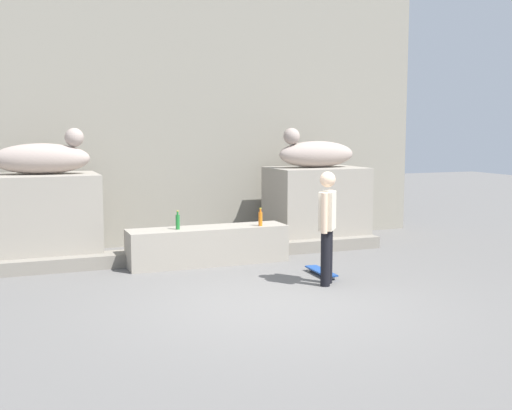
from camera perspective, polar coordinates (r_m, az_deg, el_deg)
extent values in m
plane|color=#605E5B|center=(8.46, 1.25, -8.88)|extent=(40.00, 40.00, 0.00)
cube|color=gray|center=(13.03, -7.53, 9.70)|extent=(10.68, 0.60, 5.91)
cube|color=gray|center=(11.44, -18.41, -1.19)|extent=(1.83, 1.29, 1.52)
cube|color=gray|center=(12.78, 5.37, -0.06)|extent=(1.83, 1.29, 1.52)
ellipsoid|color=#A69389|center=(11.35, -18.60, 3.92)|extent=(1.66, 0.76, 0.52)
sphere|color=#A69389|center=(11.31, -15.88, 5.81)|extent=(0.32, 0.32, 0.32)
ellipsoid|color=#A69389|center=(12.70, 5.42, 4.52)|extent=(1.61, 0.59, 0.52)
sphere|color=#A69389|center=(12.44, 3.19, 6.13)|extent=(0.32, 0.32, 0.32)
cube|color=gray|center=(10.90, -4.30, -3.62)|extent=(2.72, 0.65, 0.63)
cylinder|color=black|center=(9.38, 6.20, -4.76)|extent=(0.14, 0.14, 0.82)
cylinder|color=black|center=(9.58, 6.42, -4.52)|extent=(0.14, 0.14, 0.82)
cube|color=beige|center=(9.37, 6.37, -0.50)|extent=(0.38, 0.41, 0.56)
sphere|color=beige|center=(9.32, 6.41, 2.28)|extent=(0.23, 0.23, 0.23)
cylinder|color=beige|center=(9.15, 6.12, -0.74)|extent=(0.09, 0.09, 0.58)
cylinder|color=beige|center=(9.59, 6.61, -0.39)|extent=(0.09, 0.09, 0.58)
cube|color=navy|center=(10.13, 5.81, -5.87)|extent=(0.23, 0.81, 0.02)
cylinder|color=white|center=(10.37, 4.75, -5.78)|extent=(0.03, 0.06, 0.06)
cylinder|color=white|center=(10.43, 5.45, -5.72)|extent=(0.03, 0.06, 0.06)
cylinder|color=white|center=(9.84, 6.19, -6.49)|extent=(0.03, 0.06, 0.06)
cylinder|color=white|center=(9.90, 6.93, -6.41)|extent=(0.03, 0.06, 0.06)
cylinder|color=orange|center=(10.95, 0.40, -1.25)|extent=(0.07, 0.07, 0.24)
cylinder|color=orange|center=(10.93, 0.40, -0.48)|extent=(0.03, 0.03, 0.06)
cylinder|color=yellow|center=(10.93, 0.40, -0.29)|extent=(0.04, 0.04, 0.01)
cylinder|color=#1E722D|center=(10.66, -6.99, -1.53)|extent=(0.07, 0.07, 0.24)
cylinder|color=#1E722D|center=(10.63, -7.00, -0.73)|extent=(0.03, 0.03, 0.06)
cylinder|color=yellow|center=(10.63, -7.00, -0.53)|extent=(0.04, 0.04, 0.01)
cube|color=gray|center=(11.33, -4.91, -4.28)|extent=(6.99, 0.50, 0.22)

